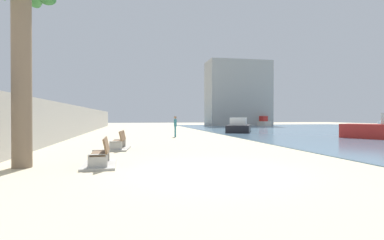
{
  "coord_description": "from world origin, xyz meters",
  "views": [
    {
      "loc": [
        -2.26,
        -8.89,
        1.7
      ],
      "look_at": [
        2.19,
        13.71,
        1.46
      ],
      "focal_mm": 27.76,
      "sensor_mm": 36.0,
      "label": 1
    }
  ],
  "objects": [
    {
      "name": "harbor_building",
      "position": [
        17.65,
        46.0,
        6.22
      ],
      "size": [
        12.0,
        6.0,
        12.43
      ],
      "primitive_type": "cube",
      "color": "#9E9E99",
      "rests_on": "ground"
    },
    {
      "name": "ground_plane",
      "position": [
        0.0,
        18.0,
        0.0
      ],
      "size": [
        120.0,
        120.0,
        0.0
      ],
      "primitive_type": "plane",
      "color": "beige"
    },
    {
      "name": "seawall",
      "position": [
        -7.5,
        18.0,
        1.34
      ],
      "size": [
        0.8,
        64.0,
        2.68
      ],
      "primitive_type": "cube",
      "color": "#ADAAA3",
      "rests_on": "ground"
    },
    {
      "name": "boat_nearest",
      "position": [
        9.28,
        22.53,
        0.62
      ],
      "size": [
        4.93,
        7.2,
        1.58
      ],
      "color": "black",
      "rests_on": "water_bay"
    },
    {
      "name": "palm_tree",
      "position": [
        -5.93,
        1.94,
        5.03
      ],
      "size": [
        2.76,
        2.76,
        7.07
      ],
      "color": "#7A6651",
      "rests_on": "ground"
    },
    {
      "name": "boat_far_left",
      "position": [
        21.15,
        43.77,
        0.72
      ],
      "size": [
        3.78,
        4.78,
        6.14
      ],
      "color": "beige",
      "rests_on": "water_bay"
    },
    {
      "name": "bench_far",
      "position": [
        -3.03,
        6.95,
        0.23
      ],
      "size": [
        1.3,
        2.2,
        0.98
      ],
      "color": "#ADAAA3",
      "rests_on": "ground"
    },
    {
      "name": "person_walking",
      "position": [
        1.21,
        16.1,
        1.05
      ],
      "size": [
        0.24,
        0.53,
        1.78
      ],
      "color": "teal",
      "rests_on": "ground"
    },
    {
      "name": "bench_near",
      "position": [
        -3.39,
        1.75,
        0.23
      ],
      "size": [
        1.17,
        2.13,
        0.98
      ],
      "color": "#ADAAA3",
      "rests_on": "ground"
    }
  ]
}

